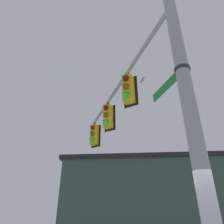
# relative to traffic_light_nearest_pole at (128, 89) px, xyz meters

# --- Properties ---
(signal_pole) EXTENTS (0.30, 0.30, 7.18)m
(signal_pole) POSITION_rel_traffic_light_nearest_pole_xyz_m (-2.20, 1.77, -2.40)
(signal_pole) COLOR gray
(signal_pole) RESTS_ON ground
(mast_arm) EXTENTS (6.45, 5.27, 0.14)m
(mast_arm) POSITION_rel_traffic_light_nearest_pole_xyz_m (0.98, -0.81, 0.77)
(mast_arm) COLOR gray
(traffic_light_nearest_pole) EXTENTS (0.54, 0.49, 1.31)m
(traffic_light_nearest_pole) POSITION_rel_traffic_light_nearest_pole_xyz_m (0.00, 0.00, 0.00)
(traffic_light_nearest_pole) COLOR black
(traffic_light_mid_inner) EXTENTS (0.54, 0.49, 1.31)m
(traffic_light_mid_inner) POSITION_rel_traffic_light_nearest_pole_xyz_m (1.76, -1.42, 0.00)
(traffic_light_mid_inner) COLOR black
(traffic_light_mid_outer) EXTENTS (0.54, 0.49, 1.31)m
(traffic_light_mid_outer) POSITION_rel_traffic_light_nearest_pole_xyz_m (3.51, -2.85, 0.00)
(traffic_light_mid_outer) COLOR black
(street_name_sign) EXTENTS (1.16, 0.97, 0.22)m
(street_name_sign) POSITION_rel_traffic_light_nearest_pole_xyz_m (-1.96, 1.57, -1.31)
(street_name_sign) COLOR #147238
(bird_flying) EXTENTS (0.39, 0.31, 0.12)m
(bird_flying) POSITION_rel_traffic_light_nearest_pole_xyz_m (0.55, -2.77, 2.36)
(bird_flying) COLOR gray
(storefront_building) EXTENTS (13.51, 11.05, 6.22)m
(storefront_building) POSITION_rel_traffic_light_nearest_pole_xyz_m (3.98, -10.39, -2.87)
(storefront_building) COLOR #33473D
(storefront_building) RESTS_ON ground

